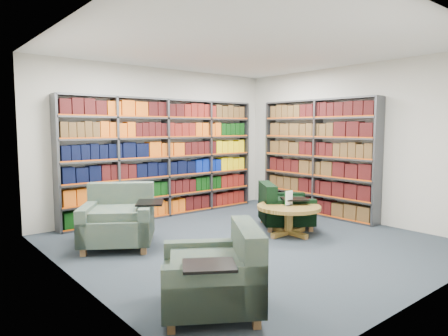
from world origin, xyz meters
TOP-DOWN VIEW (x-y plane):
  - room_shell at (0.00, 0.00)m, footprint 5.02×5.02m
  - bookshelf_back at (0.00, 2.34)m, footprint 4.00×0.28m
  - bookshelf_right at (2.34, 0.60)m, footprint 0.28×2.50m
  - chair_teal_left at (-1.53, 1.10)m, footprint 1.31×1.31m
  - chair_green_right at (1.04, 0.33)m, footprint 1.14×1.16m
  - chair_teal_front at (-1.73, -1.45)m, footprint 1.19×1.19m
  - coffee_table at (0.75, -0.09)m, footprint 0.99×0.99m

SIDE VIEW (x-z plane):
  - chair_green_right at x=1.04m, z-range -0.07..0.67m
  - chair_teal_front at x=-1.73m, z-range -0.08..0.71m
  - chair_teal_left at x=-1.53m, z-range -0.08..0.78m
  - coffee_table at x=0.75m, z-range 0.02..0.72m
  - bookshelf_back at x=0.00m, z-range 0.00..2.20m
  - bookshelf_right at x=2.34m, z-range 0.00..2.20m
  - room_shell at x=0.00m, z-range -0.01..2.81m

